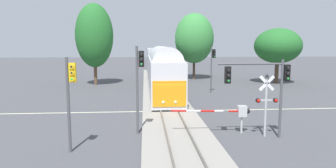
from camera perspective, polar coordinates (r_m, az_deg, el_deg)
name	(u,v)px	position (r m, az deg, el deg)	size (l,w,h in m)	color
ground_plane	(168,111)	(25.99, 0.06, -5.15)	(220.00, 220.00, 0.00)	#47474C
road_centre_stripe	(168,111)	(25.98, 0.06, -5.14)	(44.00, 0.20, 0.01)	beige
railway_track	(168,110)	(25.96, 0.06, -4.95)	(4.40, 80.00, 0.32)	gray
commuter_train	(159,65)	(43.50, -1.81, 3.69)	(3.04, 41.56, 5.16)	silver
crossing_gate_near	(235,112)	(19.81, 12.50, -5.22)	(5.10, 0.40, 1.80)	#B7B7BC
crossing_signal_mast	(266,99)	(19.43, 18.14, -2.64)	(1.36, 0.44, 3.93)	#B2B2B7
traffic_signal_far_side	(213,62)	(35.60, 8.45, 4.13)	(0.53, 0.38, 5.44)	#4C4C51
traffic_signal_near_right	(263,80)	(18.84, 17.64, 0.75)	(4.37, 0.38, 4.81)	#4C4C51
traffic_signal_near_left	(70,89)	(16.42, -18.02, -0.94)	(0.53, 0.38, 5.06)	#4C4C51
traffic_signal_median	(139,76)	(18.94, -5.48, 1.58)	(0.53, 0.38, 5.61)	#4C4C51
elm_centre_background	(194,38)	(49.75, 5.00, 8.61)	(6.32, 6.32, 10.72)	#4C3828
maple_right_background	(278,46)	(46.75, 20.10, 6.80)	(6.73, 6.73, 8.03)	#4C3828
oak_behind_train	(94,36)	(43.65, -13.79, 8.90)	(5.21, 5.21, 11.36)	brown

